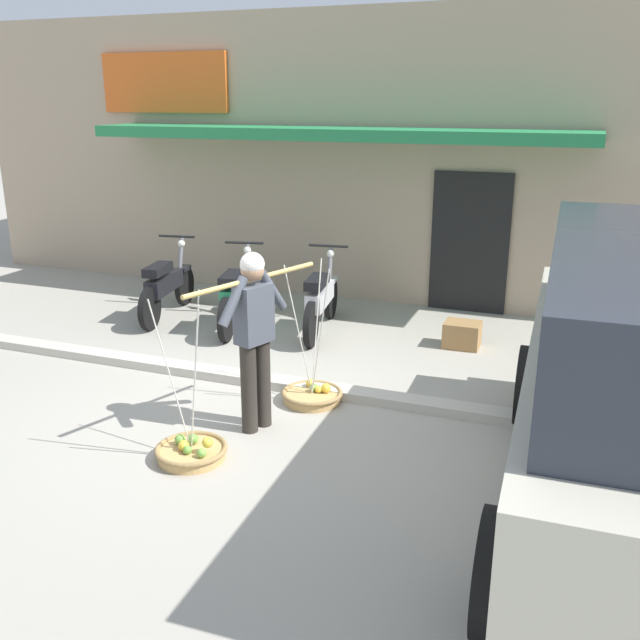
% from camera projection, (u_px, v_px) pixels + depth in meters
% --- Properties ---
extents(ground_plane, '(90.00, 90.00, 0.00)m').
position_uv_depth(ground_plane, '(253.00, 414.00, 6.96)').
color(ground_plane, '#9E998C').
extents(sidewalk_curb, '(20.00, 0.24, 0.10)m').
position_uv_depth(sidewalk_curb, '(281.00, 383.00, 7.56)').
color(sidewalk_curb, '#BAB4A5').
rests_on(sidewalk_curb, ground).
extents(fruit_vendor, '(0.58, 1.50, 1.70)m').
position_uv_depth(fruit_vendor, '(254.00, 330.00, 6.37)').
color(fruit_vendor, '#2D2823').
rests_on(fruit_vendor, ground).
extents(fruit_basket_left_side, '(0.63, 0.63, 1.45)m').
position_uv_depth(fruit_basket_left_side, '(191.00, 450.00, 6.07)').
color(fruit_basket_left_side, tan).
rests_on(fruit_basket_left_side, ground).
extents(fruit_basket_right_side, '(0.63, 0.63, 1.45)m').
position_uv_depth(fruit_basket_right_side, '(312.00, 394.00, 7.21)').
color(fruit_basket_right_side, tan).
rests_on(fruit_basket_right_side, ground).
extents(motorcycle_nearest_shop, '(0.54, 1.81, 1.09)m').
position_uv_depth(motorcycle_nearest_shop, '(166.00, 286.00, 9.87)').
color(motorcycle_nearest_shop, black).
rests_on(motorcycle_nearest_shop, ground).
extents(motorcycle_second_in_row, '(0.61, 1.79, 1.09)m').
position_uv_depth(motorcycle_second_in_row, '(237.00, 295.00, 9.42)').
color(motorcycle_second_in_row, black).
rests_on(motorcycle_second_in_row, ground).
extents(motorcycle_third_in_row, '(0.54, 1.81, 1.09)m').
position_uv_depth(motorcycle_third_in_row, '(321.00, 299.00, 9.23)').
color(motorcycle_third_in_row, black).
rests_on(motorcycle_third_in_row, ground).
extents(storefront_building, '(13.00, 6.00, 4.20)m').
position_uv_depth(storefront_building, '(387.00, 149.00, 12.56)').
color(storefront_building, tan).
rests_on(storefront_building, ground).
extents(wooden_crate, '(0.44, 0.36, 0.32)m').
position_uv_depth(wooden_crate, '(462.00, 335.00, 8.77)').
color(wooden_crate, olive).
rests_on(wooden_crate, ground).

